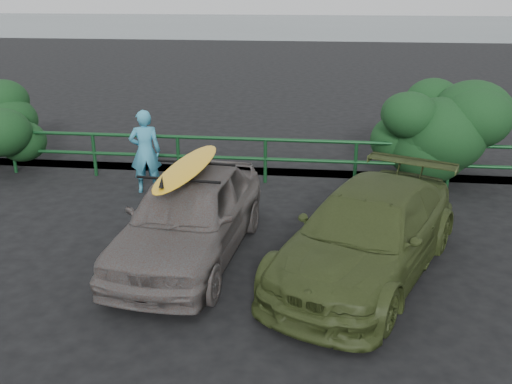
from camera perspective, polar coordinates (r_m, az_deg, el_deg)
ground at (r=8.65m, az=-9.37°, el=-9.53°), size 80.00×80.00×0.00m
ocean at (r=67.37m, az=5.20°, el=16.31°), size 200.00×200.00×0.00m
guardrail at (r=12.95m, az=-3.48°, el=3.33°), size 14.00×0.08×1.04m
shrub_left at (r=14.81m, az=-21.93°, el=5.85°), size 3.20×2.40×1.94m
shrub_right at (r=13.37m, az=18.56°, el=5.13°), size 3.20×2.40×2.06m
sedan at (r=9.27m, az=-6.67°, el=-2.29°), size 2.12×4.41×1.45m
olive_vehicle at (r=8.84m, az=11.10°, el=-4.08°), size 3.58×4.99×1.34m
man at (r=12.34m, az=-11.01°, el=3.99°), size 0.75×0.60×1.80m
roof_rack at (r=9.02m, az=-6.86°, el=2.11°), size 1.41×1.05×0.04m
surfboard at (r=9.00m, az=-6.88°, el=2.48°), size 0.80×2.68×0.08m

